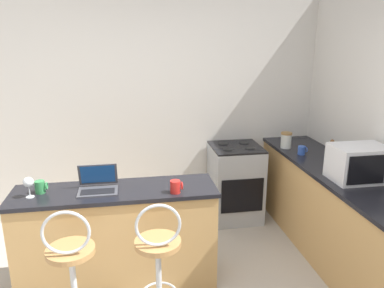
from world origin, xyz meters
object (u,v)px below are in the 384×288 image
(mug_blue, at_px, (302,150))
(mug_red, at_px, (176,187))
(storage_jar, at_px, (286,140))
(laptop, at_px, (98,184))
(stove_range, at_px, (235,182))
(wine_glass_tall, at_px, (28,183))
(bar_stool_far, at_px, (159,267))
(pepper_mill, at_px, (331,151))
(microwave, at_px, (359,163))
(bar_stool_near, at_px, (72,275))
(mug_green, at_px, (40,187))

(mug_blue, bearing_deg, mug_red, -151.75)
(storage_jar, relative_size, mug_blue, 1.83)
(laptop, xyz_separation_m, stove_range, (1.48, 1.03, -0.50))
(wine_glass_tall, bearing_deg, bar_stool_far, -26.86)
(laptop, relative_size, pepper_mill, 1.36)
(wine_glass_tall, relative_size, mug_red, 1.63)
(microwave, xyz_separation_m, stove_range, (-0.75, 1.18, -0.60))
(pepper_mill, distance_m, mug_red, 1.71)
(wine_glass_tall, relative_size, pepper_mill, 0.72)
(mug_blue, height_order, wine_glass_tall, wine_glass_tall)
(bar_stool_far, distance_m, mug_blue, 2.06)
(bar_stool_near, bearing_deg, stove_range, 43.72)
(wine_glass_tall, bearing_deg, mug_blue, 14.65)
(laptop, relative_size, microwave, 0.67)
(stove_range, bearing_deg, laptop, -145.16)
(stove_range, bearing_deg, mug_blue, -34.37)
(stove_range, height_order, wine_glass_tall, wine_glass_tall)
(storage_jar, height_order, wine_glass_tall, storage_jar)
(storage_jar, bearing_deg, mug_green, -160.64)
(bar_stool_far, distance_m, stove_range, 1.89)
(laptop, height_order, wine_glass_tall, laptop)
(stove_range, bearing_deg, wine_glass_tall, -151.35)
(mug_blue, height_order, mug_red, mug_red)
(bar_stool_near, height_order, mug_green, bar_stool_near)
(storage_jar, height_order, mug_green, storage_jar)
(wine_glass_tall, bearing_deg, mug_green, 49.50)
(microwave, bearing_deg, wine_glass_tall, 178.02)
(stove_range, distance_m, mug_blue, 0.88)
(laptop, distance_m, mug_green, 0.45)
(stove_range, xyz_separation_m, mug_red, (-0.86, -1.19, 0.50))
(storage_jar, relative_size, pepper_mill, 0.76)
(bar_stool_far, bearing_deg, wine_glass_tall, 153.14)
(wine_glass_tall, xyz_separation_m, pepper_mill, (2.77, 0.40, -0.01))
(laptop, bearing_deg, bar_stool_far, -51.16)
(storage_jar, distance_m, mug_red, 1.74)
(pepper_mill, xyz_separation_m, mug_red, (-1.63, -0.51, -0.06))
(mug_blue, bearing_deg, wine_glass_tall, -165.35)
(bar_stool_near, relative_size, storage_jar, 5.75)
(microwave, bearing_deg, mug_green, 176.32)
(bar_stool_near, height_order, wine_glass_tall, wine_glass_tall)
(bar_stool_near, relative_size, microwave, 2.16)
(mug_green, bearing_deg, mug_red, -9.61)
(bar_stool_near, distance_m, microwave, 2.50)
(bar_stool_far, relative_size, wine_glass_tall, 6.09)
(mug_blue, distance_m, mug_green, 2.60)
(microwave, height_order, mug_green, microwave)
(mug_blue, relative_size, mug_red, 0.95)
(laptop, bearing_deg, mug_green, 178.00)
(microwave, bearing_deg, mug_red, -179.68)
(stove_range, relative_size, mug_blue, 9.27)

